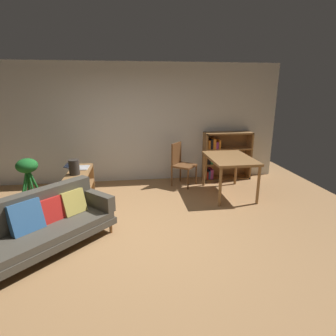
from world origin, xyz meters
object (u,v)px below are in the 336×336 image
object	(u,v)px
potted_floor_plant	(28,175)
bookshelf	(224,155)
dining_table	(230,161)
media_console	(80,187)
dining_chair_near	(181,162)
fabric_couch	(43,223)
desk_speaker	(74,167)
open_laptop	(78,167)

from	to	relation	value
potted_floor_plant	bookshelf	world-z (taller)	bookshelf
potted_floor_plant	dining_table	xyz separation A→B (m)	(3.92, -0.06, 0.15)
media_console	dining_chair_near	size ratio (longest dim) A/B	1.15
fabric_couch	desk_speaker	bearing A→B (deg)	82.10
desk_speaker	dining_table	distance (m)	3.02
fabric_couch	dining_table	distance (m)	3.60
media_console	desk_speaker	world-z (taller)	desk_speaker
potted_floor_plant	dining_table	world-z (taller)	potted_floor_plant
dining_table	desk_speaker	bearing A→B (deg)	-175.26
fabric_couch	bookshelf	size ratio (longest dim) A/B	1.60
dining_chair_near	bookshelf	size ratio (longest dim) A/B	0.85
open_laptop	desk_speaker	size ratio (longest dim) A/B	1.65
dining_table	bookshelf	xyz separation A→B (m)	(0.24, 1.06, -0.13)
dining_table	dining_chair_near	xyz separation A→B (m)	(-0.87, 0.71, -0.17)
open_laptop	bookshelf	bearing A→B (deg)	15.31
media_console	desk_speaker	xyz separation A→B (m)	(-0.04, -0.21, 0.46)
media_console	dining_table	bearing A→B (deg)	0.69
fabric_couch	media_console	xyz separation A→B (m)	(0.23, 1.59, -0.07)
fabric_couch	desk_speaker	size ratio (longest dim) A/B	6.63
open_laptop	media_console	bearing A→B (deg)	-78.12
media_console	desk_speaker	distance (m)	0.50
open_laptop	potted_floor_plant	bearing A→B (deg)	-173.11
open_laptop	bookshelf	distance (m)	3.37
open_laptop	bookshelf	world-z (taller)	bookshelf
fabric_couch	desk_speaker	xyz separation A→B (m)	(0.19, 1.38, 0.38)
potted_floor_plant	media_console	bearing A→B (deg)	-5.62
dining_chair_near	open_laptop	bearing A→B (deg)	-165.74
potted_floor_plant	dining_chair_near	size ratio (longest dim) A/B	0.92
dining_table	bookshelf	bearing A→B (deg)	77.38
desk_speaker	potted_floor_plant	world-z (taller)	desk_speaker
open_laptop	dining_chair_near	bearing A→B (deg)	14.26
desk_speaker	dining_chair_near	world-z (taller)	dining_chair_near
media_console	bookshelf	xyz separation A→B (m)	(3.21, 1.09, 0.26)
dining_table	fabric_couch	bearing A→B (deg)	-153.05
fabric_couch	bookshelf	bearing A→B (deg)	37.99
open_laptop	dining_table	size ratio (longest dim) A/B	0.36
potted_floor_plant	dining_chair_near	xyz separation A→B (m)	(3.04, 0.65, -0.02)
potted_floor_plant	open_laptop	bearing A→B (deg)	6.89
desk_speaker	dining_table	bearing A→B (deg)	4.74
media_console	open_laptop	bearing A→B (deg)	101.88
bookshelf	potted_floor_plant	bearing A→B (deg)	-166.48
media_console	open_laptop	distance (m)	0.40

